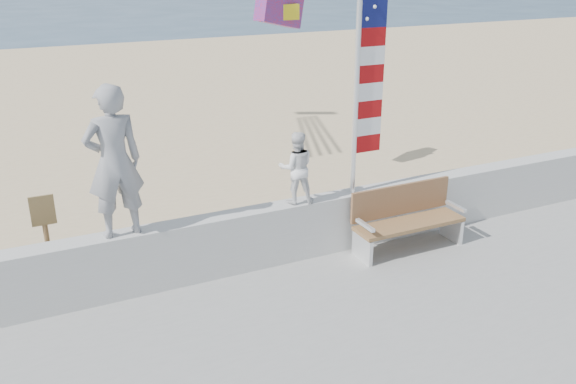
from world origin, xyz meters
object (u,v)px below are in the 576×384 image
object	(u,v)px
child	(296,168)
bench	(406,217)
adult	(114,162)
flag	(365,68)

from	to	relation	value
child	bench	bearing A→B (deg)	-178.53
child	bench	xyz separation A→B (m)	(1.70, -0.45, -0.93)
adult	flag	world-z (taller)	flag
flag	child	bearing A→B (deg)	179.99
bench	flag	distance (m)	2.42
adult	flag	distance (m)	3.78
adult	child	world-z (taller)	adult
adult	flag	size ratio (longest dim) A/B	0.57
child	adult	bearing A→B (deg)	16.44
child	flag	size ratio (longest dim) A/B	0.31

